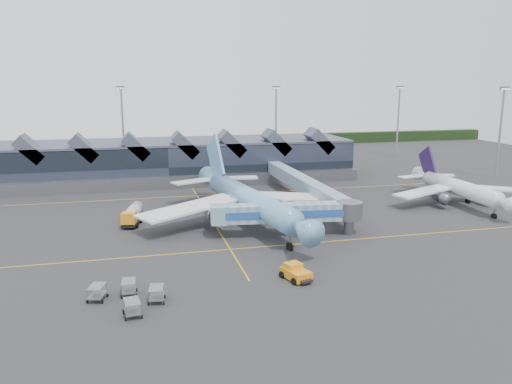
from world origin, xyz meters
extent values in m
plane|color=#2D2D30|center=(0.00, 0.00, 0.00)|extent=(260.00, 260.00, 0.00)
cube|color=orange|center=(0.00, -8.00, 0.01)|extent=(120.00, 0.25, 0.01)
cube|color=orange|center=(0.00, 28.00, 0.01)|extent=(120.00, 0.25, 0.01)
cube|color=orange|center=(0.00, 10.00, 0.01)|extent=(0.25, 60.00, 0.01)
cube|color=black|center=(0.00, 110.00, 2.00)|extent=(260.00, 4.00, 4.00)
cube|color=black|center=(-5.00, 48.00, 4.50)|extent=(90.00, 20.00, 9.00)
cube|color=#454B5D|center=(-5.00, 48.00, 9.20)|extent=(90.00, 20.00, 0.60)
cube|color=slate|center=(-5.00, 37.00, 1.30)|extent=(90.00, 2.50, 2.60)
cube|color=#454B5D|center=(-34.00, 41.00, 9.30)|extent=(6.43, 6.00, 6.43)
cube|color=#454B5D|center=(-23.00, 41.00, 9.30)|extent=(6.43, 6.00, 6.43)
cube|color=#454B5D|center=(-12.00, 41.00, 9.30)|extent=(6.43, 6.00, 6.43)
cube|color=#454B5D|center=(-1.00, 41.00, 9.30)|extent=(6.43, 6.00, 6.43)
cube|color=#454B5D|center=(10.00, 41.00, 9.30)|extent=(6.43, 6.00, 6.43)
cube|color=#454B5D|center=(21.00, 41.00, 9.30)|extent=(6.43, 6.00, 6.43)
cube|color=#454B5D|center=(32.00, 41.00, 9.30)|extent=(6.43, 6.00, 6.43)
cylinder|color=gray|center=(-15.00, 72.00, 11.00)|extent=(0.56, 0.56, 22.00)
cube|color=slate|center=(-15.00, 72.00, 22.00)|extent=(2.40, 0.50, 0.90)
cylinder|color=gray|center=(30.00, 72.00, 11.00)|extent=(0.56, 0.56, 22.00)
cube|color=slate|center=(30.00, 72.00, 22.00)|extent=(2.40, 0.50, 0.90)
cylinder|color=gray|center=(70.00, 70.00, 11.00)|extent=(0.56, 0.56, 22.00)
cube|color=slate|center=(70.00, 70.00, 22.00)|extent=(2.40, 0.50, 0.90)
cylinder|color=gray|center=(75.00, 30.00, 11.00)|extent=(0.56, 0.56, 22.00)
cube|color=slate|center=(75.00, 30.00, 22.00)|extent=(2.40, 0.50, 0.90)
cylinder|color=#6396C8|center=(5.77, 4.33, 4.15)|extent=(8.83, 31.40, 3.85)
cone|color=#6396C8|center=(8.72, -13.70, 4.15)|extent=(4.66, 5.90, 3.85)
cube|color=black|center=(8.83, -14.36, 4.96)|extent=(1.50, 0.57, 0.48)
cone|color=#6396C8|center=(2.68, 23.23, 4.44)|extent=(4.95, 7.66, 3.85)
cube|color=white|center=(-4.15, 4.02, 3.48)|extent=(18.20, 13.17, 1.27)
cube|color=white|center=(15.28, 7.20, 3.48)|extent=(18.17, 8.37, 1.27)
cylinder|color=white|center=(-0.34, 1.07, 2.52)|extent=(3.22, 5.66, 2.39)
cylinder|color=white|center=(12.61, 3.19, 2.52)|extent=(3.22, 5.66, 2.39)
cube|color=#6396C8|center=(2.97, 21.47, 8.45)|extent=(2.04, 9.79, 10.60)
cube|color=white|center=(-1.78, 21.15, 4.44)|extent=(8.60, 6.03, 0.25)
cube|color=white|center=(7.57, 22.68, 4.44)|extent=(8.25, 3.77, 0.25)
cylinder|color=slate|center=(8.15, -10.18, 1.11)|extent=(0.28, 0.28, 2.23)
cylinder|color=slate|center=(2.33, 5.12, 1.11)|extent=(0.28, 0.28, 2.23)
cylinder|color=slate|center=(8.79, 6.18, 1.11)|extent=(0.28, 0.28, 2.23)
cylinder|color=black|center=(8.15, -10.18, 0.40)|extent=(0.68, 1.48, 1.43)
cylinder|color=white|center=(48.33, 7.50, 3.31)|extent=(3.61, 21.54, 3.07)
cone|color=white|center=(48.01, -5.07, 3.31)|extent=(3.16, 3.76, 3.07)
cube|color=black|center=(48.00, -5.53, 3.95)|extent=(1.17, 0.37, 0.48)
cone|color=white|center=(48.67, 20.68, 3.54)|extent=(3.19, 4.98, 3.07)
cube|color=white|center=(41.18, 8.66, 2.77)|extent=(13.37, 7.45, 1.02)
cube|color=white|center=(55.53, 8.29, 2.77)|extent=(13.36, 8.01, 1.02)
cylinder|color=slate|center=(43.51, 6.09, 2.01)|extent=(1.99, 3.73, 1.90)
cylinder|color=slate|center=(53.08, 5.84, 2.01)|extent=(1.99, 3.73, 1.90)
cube|color=#2D1848|center=(48.64, 19.45, 6.38)|extent=(0.64, 6.90, 7.48)
cube|color=white|center=(45.19, 19.85, 3.54)|extent=(6.17, 3.36, 0.26)
cube|color=white|center=(52.10, 19.67, 3.54)|extent=(6.21, 3.63, 0.26)
cylinder|color=slate|center=(48.07, -2.62, 0.89)|extent=(0.29, 0.29, 1.78)
cylinder|color=slate|center=(45.75, 8.48, 0.89)|extent=(0.29, 0.29, 1.78)
cylinder|color=slate|center=(50.96, 8.35, 0.89)|extent=(0.29, 0.29, 1.78)
cylinder|color=black|center=(48.07, -2.62, 0.32)|extent=(0.49, 1.15, 1.14)
cube|color=#6794AC|center=(9.51, -3.50, 3.70)|extent=(18.73, 5.03, 2.69)
cube|color=#214EA8|center=(9.34, -4.92, 3.70)|extent=(18.41, 2.38, 1.11)
cube|color=#6794AC|center=(-0.60, -2.25, 3.70)|extent=(2.75, 3.24, 2.78)
cylinder|color=slate|center=(12.27, -3.84, 1.85)|extent=(0.65, 0.65, 3.70)
cube|color=slate|center=(12.27, -3.84, 0.42)|extent=(2.43, 2.11, 0.83)
cylinder|color=black|center=(11.35, -3.73, 0.32)|extent=(0.47, 0.87, 0.83)
cylinder|color=black|center=(13.19, -3.95, 0.32)|extent=(0.47, 0.87, 0.83)
cylinder|color=slate|center=(19.63, -4.75, 3.70)|extent=(4.08, 4.08, 2.78)
cylinder|color=slate|center=(19.63, -4.75, 1.85)|extent=(1.67, 1.67, 3.70)
cube|color=black|center=(-13.18, 9.27, 0.71)|extent=(4.04, 8.75, 0.47)
cube|color=orange|center=(-13.87, 6.15, 1.69)|extent=(2.65, 2.51, 2.07)
cube|color=black|center=(-14.04, 5.41, 2.16)|extent=(2.05, 0.59, 0.94)
cylinder|color=#BABBBF|center=(-12.93, 10.37, 1.97)|extent=(3.30, 5.79, 2.16)
sphere|color=#BABBBF|center=(-12.34, 13.03, 1.97)|extent=(2.07, 2.07, 2.07)
sphere|color=#BABBBF|center=(-13.53, 7.71, 1.97)|extent=(2.07, 2.07, 2.07)
cylinder|color=black|center=(-14.94, 6.77, 0.47)|extent=(0.53, 0.99, 0.94)
cylinder|color=black|center=(-12.65, 6.26, 0.47)|extent=(0.53, 0.99, 0.94)
cylinder|color=black|center=(-14.22, 9.98, 0.47)|extent=(0.53, 0.99, 0.94)
cylinder|color=black|center=(-11.93, 9.47, 0.47)|extent=(0.53, 0.99, 0.94)
cylinder|color=black|center=(-13.71, 12.28, 0.47)|extent=(0.53, 0.99, 0.94)
cylinder|color=black|center=(-11.42, 11.76, 0.47)|extent=(0.53, 0.99, 0.94)
cube|color=orange|center=(5.55, -20.77, 0.73)|extent=(3.30, 4.26, 1.04)
cube|color=orange|center=(5.36, -20.17, 1.51)|extent=(2.28, 2.15, 0.73)
cube|color=black|center=(6.14, -22.65, 0.47)|extent=(1.64, 1.23, 0.31)
cylinder|color=black|center=(4.78, -22.31, 0.42)|extent=(0.55, 0.89, 0.83)
cylinder|color=black|center=(7.06, -21.60, 0.42)|extent=(0.55, 0.89, 0.83)
cylinder|color=black|center=(4.03, -19.93, 0.42)|extent=(0.55, 0.89, 0.83)
cylinder|color=black|center=(6.31, -19.22, 0.42)|extent=(0.55, 0.89, 0.83)
cube|color=gray|center=(-13.93, -20.54, 0.59)|extent=(1.59, 2.41, 0.16)
cube|color=gray|center=(-13.93, -20.54, 1.61)|extent=(1.59, 2.41, 0.09)
cylinder|color=black|center=(-13.10, -19.71, 0.19)|extent=(0.14, 0.39, 0.39)
cube|color=gray|center=(-11.03, -23.11, 0.59)|extent=(1.81, 2.54, 0.16)
cube|color=gray|center=(-11.03, -23.11, 1.61)|extent=(1.81, 2.54, 0.09)
cylinder|color=black|center=(-10.12, -22.37, 0.19)|extent=(0.18, 0.40, 0.39)
cube|color=gray|center=(-17.27, -21.17, 0.59)|extent=(2.11, 2.69, 0.16)
cube|color=gray|center=(-17.27, -21.17, 1.61)|extent=(2.11, 2.69, 0.09)
cylinder|color=black|center=(-16.25, -20.57, 0.19)|extent=(0.23, 0.41, 0.39)
cube|color=gray|center=(-13.59, -26.01, 0.59)|extent=(1.76, 2.52, 0.16)
cube|color=gray|center=(-13.59, -26.01, 1.61)|extent=(1.76, 2.52, 0.09)
cylinder|color=black|center=(-12.89, -25.06, 0.19)|extent=(0.17, 0.40, 0.39)
camera|label=1|loc=(-12.78, -74.31, 23.00)|focal=35.00mm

